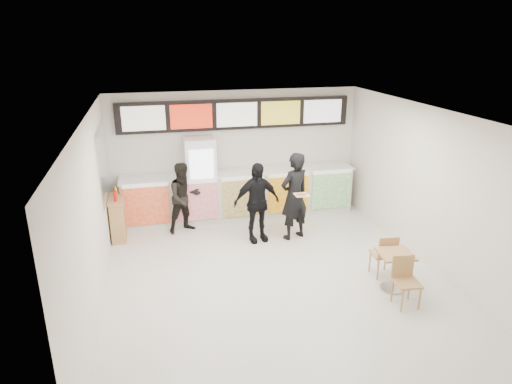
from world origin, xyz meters
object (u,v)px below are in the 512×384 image
object	(u,v)px
customer_left	(184,198)
customer_main	(294,196)
service_counter	(240,194)
drinks_fridge	(201,180)
cafe_table	(395,264)
customer_mid	(257,202)
condiment_ledge	(118,218)

from	to	relation	value
customer_left	customer_main	bearing A→B (deg)	-41.72
service_counter	drinks_fridge	xyz separation A→B (m)	(-0.93, 0.02, 0.43)
customer_main	cafe_table	distance (m)	2.69
service_counter	customer_main	xyz separation A→B (m)	(0.88, -1.46, 0.39)
customer_main	customer_mid	xyz separation A→B (m)	(-0.81, 0.06, -0.09)
drinks_fridge	customer_main	size ratio (longest dim) A/B	1.04
customer_mid	cafe_table	xyz separation A→B (m)	(1.84, -2.50, -0.38)
service_counter	cafe_table	bearing A→B (deg)	-63.91
service_counter	drinks_fridge	distance (m)	1.03
customer_mid	customer_main	bearing A→B (deg)	-12.46
customer_main	condiment_ledge	world-z (taller)	customer_main
customer_mid	condiment_ledge	distance (m)	3.03
customer_mid	drinks_fridge	bearing A→B (deg)	116.99
customer_mid	condiment_ledge	xyz separation A→B (m)	(-2.89, 0.83, -0.40)
drinks_fridge	customer_main	bearing A→B (deg)	-39.16
drinks_fridge	customer_left	distance (m)	0.74
service_counter	cafe_table	size ratio (longest dim) A/B	3.83
service_counter	cafe_table	world-z (taller)	service_counter
customer_left	customer_mid	bearing A→B (deg)	-50.33
drinks_fridge	customer_mid	distance (m)	1.74
customer_main	customer_mid	size ratio (longest dim) A/B	1.10
service_counter	customer_main	size ratio (longest dim) A/B	2.90
customer_mid	condiment_ledge	world-z (taller)	customer_mid
service_counter	drinks_fridge	world-z (taller)	drinks_fridge
service_counter	customer_left	world-z (taller)	customer_left
customer_mid	cafe_table	world-z (taller)	customer_mid
customer_left	customer_mid	xyz separation A→B (m)	(1.44, -0.86, 0.07)
service_counter	customer_mid	size ratio (longest dim) A/B	3.20
customer_main	cafe_table	xyz separation A→B (m)	(1.03, -2.44, -0.47)
customer_main	service_counter	bearing A→B (deg)	-80.46
customer_left	cafe_table	size ratio (longest dim) A/B	1.09
service_counter	customer_left	size ratio (longest dim) A/B	3.50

